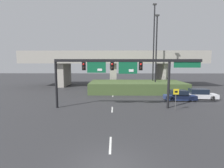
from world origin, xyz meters
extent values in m
plane|color=#2D2D30|center=(0.00, 0.00, 0.00)|extent=(160.00, 160.00, 0.00)
cube|color=silver|center=(0.00, 2.39, 0.00)|extent=(0.14, 2.40, 0.01)
cube|color=silver|center=(0.00, 10.92, 0.00)|extent=(0.14, 2.40, 0.01)
cube|color=silver|center=(0.00, 19.45, 0.00)|extent=(0.14, 2.40, 0.01)
cube|color=silver|center=(0.00, 27.98, 0.00)|extent=(0.14, 2.40, 0.01)
cylinder|color=black|center=(-6.48, 11.69, 2.83)|extent=(0.28, 0.28, 5.66)
cylinder|color=black|center=(6.48, 11.69, 2.83)|extent=(0.28, 0.28, 5.66)
cube|color=black|center=(1.80, 11.69, 5.50)|extent=(16.57, 0.32, 0.32)
cube|color=black|center=(-3.24, 11.69, 4.86)|extent=(0.40, 0.28, 0.95)
sphere|color=red|center=(-3.24, 11.52, 5.07)|extent=(0.22, 0.22, 0.22)
sphere|color=black|center=(-3.24, 11.52, 4.65)|extent=(0.22, 0.22, 0.22)
cube|color=black|center=(0.00, 11.69, 4.86)|extent=(0.40, 0.28, 0.95)
sphere|color=red|center=(0.00, 11.52, 5.07)|extent=(0.22, 0.22, 0.22)
sphere|color=black|center=(0.00, 11.52, 4.65)|extent=(0.22, 0.22, 0.22)
cube|color=black|center=(3.24, 11.69, 4.86)|extent=(0.40, 0.28, 0.95)
sphere|color=red|center=(3.24, 11.52, 5.07)|extent=(0.22, 0.22, 0.22)
sphere|color=black|center=(3.24, 11.52, 4.65)|extent=(0.22, 0.22, 0.22)
cube|color=#115B38|center=(-1.78, 11.59, 4.73)|extent=(2.13, 0.08, 1.22)
cube|color=white|center=(-1.41, 11.54, 4.45)|extent=(0.53, 0.03, 0.27)
cube|color=#115B38|center=(1.78, 11.59, 4.67)|extent=(2.12, 0.08, 1.33)
cube|color=white|center=(2.15, 11.54, 4.37)|extent=(0.53, 0.03, 0.29)
cube|color=#115B38|center=(8.46, 11.63, 5.02)|extent=(3.01, 0.07, 0.64)
cylinder|color=#4C4C4C|center=(6.98, 10.63, 1.23)|extent=(0.08, 0.08, 2.46)
cube|color=yellow|center=(6.98, 10.58, 2.11)|extent=(0.60, 0.03, 0.60)
cube|color=black|center=(6.98, 10.57, 2.11)|extent=(0.33, 0.01, 0.21)
cylinder|color=black|center=(7.65, 25.38, 7.90)|extent=(0.24, 0.24, 15.80)
cube|color=#333333|center=(7.65, 25.38, 15.92)|extent=(0.70, 0.36, 0.24)
cylinder|color=black|center=(7.62, 23.08, 6.63)|extent=(0.24, 0.24, 13.26)
cube|color=#333333|center=(7.62, 23.08, 13.38)|extent=(0.70, 0.36, 0.24)
cube|color=#A39E93|center=(0.00, 31.71, 5.97)|extent=(39.62, 8.32, 1.70)
cube|color=#A39E93|center=(0.00, 27.75, 7.27)|extent=(39.62, 0.40, 0.90)
cube|color=#A39E93|center=(-11.23, 31.71, 2.56)|extent=(1.40, 6.66, 5.12)
cube|color=#A39E93|center=(0.00, 31.71, 2.56)|extent=(1.40, 6.66, 5.12)
cube|color=#A39E93|center=(11.23, 31.71, 2.56)|extent=(1.40, 6.66, 5.12)
cube|color=#42562D|center=(4.26, 23.43, 0.91)|extent=(16.71, 7.94, 1.83)
cube|color=navy|center=(9.40, 15.87, 0.46)|extent=(4.23, 1.80, 0.59)
cube|color=black|center=(9.24, 15.86, 1.10)|extent=(2.21, 1.60, 0.70)
cylinder|color=black|center=(10.70, 16.65, 0.32)|extent=(0.64, 0.23, 0.64)
cylinder|color=black|center=(10.72, 15.12, 0.32)|extent=(0.64, 0.23, 0.64)
cylinder|color=black|center=(8.09, 16.61, 0.32)|extent=(0.64, 0.23, 0.64)
cylinder|color=black|center=(8.11, 15.08, 0.32)|extent=(0.64, 0.23, 0.64)
cube|color=silver|center=(12.65, 16.90, 0.47)|extent=(4.84, 2.10, 0.61)
cube|color=black|center=(12.46, 16.91, 1.13)|extent=(2.57, 1.75, 0.72)
cylinder|color=black|center=(14.17, 17.56, 0.32)|extent=(0.65, 0.27, 0.64)
cylinder|color=black|center=(14.05, 16.03, 0.32)|extent=(0.65, 0.27, 0.64)
cylinder|color=black|center=(11.25, 17.77, 0.32)|extent=(0.65, 0.27, 0.64)
cylinder|color=black|center=(11.13, 16.25, 0.32)|extent=(0.65, 0.27, 0.64)
camera|label=1|loc=(0.25, -8.26, 5.22)|focal=28.00mm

